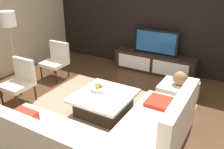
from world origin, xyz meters
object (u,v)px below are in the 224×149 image
Objects in this scene: coffee_table at (104,103)px; ottoman at (178,93)px; accent_chair_near at (20,78)px; fruit_bowl at (99,88)px; media_console at (154,63)px; accent_chair_far at (57,58)px; decorative_ball at (180,78)px; sectional_couch at (104,140)px; television at (156,42)px; floor_lamp at (8,24)px.

ottoman reaches higher than coffee_table.
accent_chair_near is 3.11× the size of fruit_bowl.
accent_chair_near is 1.60m from fruit_bowl.
accent_chair_far is at bearing -143.30° from media_console.
fruit_bowl reaches higher than coffee_table.
decorative_ball is at bearing 0.00° from ottoman.
ottoman is (0.46, 2.06, -0.09)m from sectional_couch.
sectional_couch is at bearing -81.07° from media_console.
media_console is 2.30m from coffee_table.
television is at bearing 28.47° from accent_chair_far.
decorative_ball is (1.08, 1.06, 0.33)m from coffee_table.
decorative_ball is (0.46, 2.06, 0.24)m from sectional_couch.
coffee_table is at bearing -135.42° from ottoman.
floor_lamp reaches higher than accent_chair_near.
accent_chair_near is 3.22× the size of decorative_ball.
fruit_bowl is at bearing 25.50° from accent_chair_near.
coffee_table is at bearing -92.49° from television.
decorative_ball is (2.95, 0.24, 0.05)m from accent_chair_far.
media_console is at bearing -90.00° from television.
media_console is 7.49× the size of fruit_bowl.
fruit_bowl is at bearing -97.26° from television.
sectional_couch is (0.52, -3.29, -0.52)m from television.
coffee_table is at bearing -28.71° from fruit_bowl.
coffee_table is 1.23× the size of accent_chair_far.
coffee_table is (-0.10, -2.30, -0.05)m from media_console.
media_console is at bearing 128.35° from ottoman.
television is 2.25m from fruit_bowl.
coffee_table is at bearing -0.81° from floor_lamp.
accent_chair_near is 1.24× the size of ottoman.
decorative_ball is at bearing -51.65° from media_console.
floor_lamp is 6.20× the size of decorative_ball.
accent_chair_far reaches higher than sectional_couch.
fruit_bowl is (-0.80, 1.09, 0.14)m from sectional_couch.
accent_chair_near is at bearing -160.29° from fruit_bowl.
floor_lamp reaches higher than media_console.
sectional_couch is 2.12m from decorative_ball.
fruit_bowl is (-0.28, -2.20, 0.18)m from media_console.
media_console is at bearing 98.93° from sectional_couch.
fruit_bowl is (-0.28, -2.20, -0.38)m from television.
sectional_couch reaches higher than media_console.
accent_chair_near is at bearing -151.46° from decorative_ball.
ottoman is at bearing -3.65° from accent_chair_far.
accent_chair_far is at bearing 156.81° from fruit_bowl.
fruit_bowl is at bearing 1.68° from floor_lamp.
decorative_ball reaches higher than media_console.
fruit_bowl is 0.32× the size of accent_chair_far.
decorative_ball reaches higher than ottoman.
floor_lamp is 1.93× the size of accent_chair_far.
ottoman is (0.98, -1.24, -0.61)m from television.
floor_lamp reaches higher than decorative_ball.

